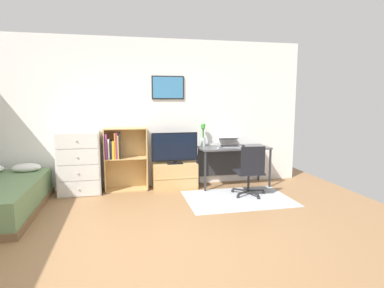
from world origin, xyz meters
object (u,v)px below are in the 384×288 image
at_px(desk, 232,154).
at_px(office_chair, 250,170).
at_px(bookshelf, 122,155).
at_px(bamboo_vase, 203,134).
at_px(wine_glass, 218,141).
at_px(television, 175,148).
at_px(computer_mouse, 243,146).
at_px(laptop, 229,143).
at_px(dresser, 80,163).
at_px(tv_stand, 175,176).

xyz_separation_m(desk, office_chair, (0.04, -0.77, -0.14)).
height_order(bookshelf, bamboo_vase, bamboo_vase).
bearing_deg(bookshelf, desk, -1.56).
bearing_deg(wine_glass, desk, 26.66).
height_order(television, wine_glass, television).
relative_size(desk, bamboo_vase, 3.02).
bearing_deg(office_chair, computer_mouse, 82.34).
distance_m(desk, wine_glass, 0.47).
bearing_deg(bamboo_vase, laptop, -8.26).
distance_m(dresser, wine_glass, 2.44).
bearing_deg(computer_mouse, laptop, 157.31).
height_order(television, bamboo_vase, bamboo_vase).
xyz_separation_m(tv_stand, laptop, (1.05, 0.05, 0.58)).
height_order(dresser, office_chair, dresser).
height_order(desk, laptop, laptop).
relative_size(office_chair, wine_glass, 4.78).
bearing_deg(television, laptop, 3.69).
relative_size(dresser, bookshelf, 0.97).
bearing_deg(laptop, desk, -30.35).
bearing_deg(wine_glass, bookshelf, 172.50).
xyz_separation_m(bookshelf, wine_glass, (1.71, -0.23, 0.23)).
height_order(tv_stand, office_chair, office_chair).
bearing_deg(computer_mouse, office_chair, -101.61).
bearing_deg(dresser, television, -0.25).
height_order(bookshelf, computer_mouse, bookshelf).
relative_size(tv_stand, wine_glass, 4.44).
height_order(bookshelf, tv_stand, bookshelf).
xyz_separation_m(bookshelf, television, (0.94, -0.08, 0.10)).
distance_m(office_chair, bamboo_vase, 1.18).
relative_size(bookshelf, tv_stand, 1.40).
distance_m(dresser, television, 1.66).
height_order(desk, bamboo_vase, bamboo_vase).
bearing_deg(computer_mouse, television, 178.44).
relative_size(dresser, tv_stand, 1.36).
bearing_deg(office_chair, dresser, 168.83).
distance_m(laptop, bamboo_vase, 0.52).
distance_m(desk, laptop, 0.22).
distance_m(tv_stand, laptop, 1.20).
distance_m(tv_stand, office_chair, 1.41).
bearing_deg(tv_stand, desk, 0.05).
bearing_deg(bamboo_vase, tv_stand, -168.28).
xyz_separation_m(television, wine_glass, (0.77, -0.15, 0.13)).
distance_m(bookshelf, office_chair, 2.26).
height_order(office_chair, laptop, laptop).
bearing_deg(desk, office_chair, -86.77).
height_order(computer_mouse, bamboo_vase, bamboo_vase).
relative_size(bookshelf, office_chair, 1.30).
xyz_separation_m(dresser, bamboo_vase, (2.21, 0.13, 0.43)).
relative_size(dresser, laptop, 2.39).
xyz_separation_m(bookshelf, laptop, (1.99, -0.01, 0.16)).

